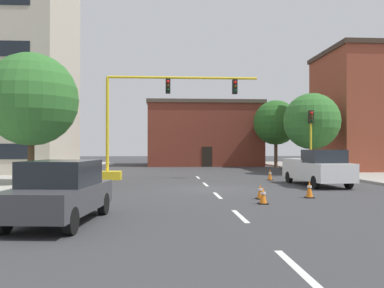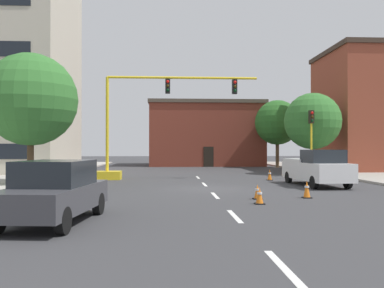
% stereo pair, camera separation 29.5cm
% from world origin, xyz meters
% --- Properties ---
extents(ground_plane, '(160.00, 160.00, 0.00)m').
position_xyz_m(ground_plane, '(0.00, 0.00, 0.00)').
color(ground_plane, '#38383A').
extents(sidewalk_left, '(6.00, 56.00, 0.14)m').
position_xyz_m(sidewalk_left, '(-12.76, 8.00, 0.07)').
color(sidewalk_left, '#B2ADA3').
rests_on(sidewalk_left, ground_plane).
extents(sidewalk_right, '(6.00, 56.00, 0.14)m').
position_xyz_m(sidewalk_right, '(12.76, 8.00, 0.07)').
color(sidewalk_right, '#9E998E').
rests_on(sidewalk_right, ground_plane).
extents(lane_stripe_seg_0, '(0.16, 2.40, 0.01)m').
position_xyz_m(lane_stripe_seg_0, '(0.00, -14.00, 0.00)').
color(lane_stripe_seg_0, silver).
rests_on(lane_stripe_seg_0, ground_plane).
extents(lane_stripe_seg_1, '(0.16, 2.40, 0.01)m').
position_xyz_m(lane_stripe_seg_1, '(0.00, -8.50, 0.00)').
color(lane_stripe_seg_1, silver).
rests_on(lane_stripe_seg_1, ground_plane).
extents(lane_stripe_seg_2, '(0.16, 2.40, 0.01)m').
position_xyz_m(lane_stripe_seg_2, '(0.00, -3.00, 0.00)').
color(lane_stripe_seg_2, silver).
rests_on(lane_stripe_seg_2, ground_plane).
extents(lane_stripe_seg_3, '(0.16, 2.40, 0.01)m').
position_xyz_m(lane_stripe_seg_3, '(0.00, 2.50, 0.00)').
color(lane_stripe_seg_3, silver).
rests_on(lane_stripe_seg_3, ground_plane).
extents(lane_stripe_seg_4, '(0.16, 2.40, 0.01)m').
position_xyz_m(lane_stripe_seg_4, '(0.00, 8.00, 0.00)').
color(lane_stripe_seg_4, silver).
rests_on(lane_stripe_seg_4, ground_plane).
extents(building_brick_center, '(13.18, 9.80, 7.40)m').
position_xyz_m(building_brick_center, '(2.25, 28.65, 3.71)').
color(building_brick_center, brown).
rests_on(building_brick_center, ground_plane).
extents(traffic_signal_gantry, '(10.84, 1.20, 6.83)m').
position_xyz_m(traffic_signal_gantry, '(-4.59, 6.48, 2.35)').
color(traffic_signal_gantry, yellow).
rests_on(traffic_signal_gantry, ground_plane).
extents(traffic_light_pole_right, '(0.32, 0.47, 4.80)m').
position_xyz_m(traffic_light_pole_right, '(8.27, 8.43, 3.53)').
color(traffic_light_pole_right, yellow).
rests_on(traffic_light_pole_right, ground_plane).
extents(tree_right_mid, '(4.44, 4.44, 6.40)m').
position_xyz_m(tree_right_mid, '(9.26, 10.98, 4.17)').
color(tree_right_mid, brown).
rests_on(tree_right_mid, ground_plane).
extents(tree_right_far, '(4.68, 4.68, 7.07)m').
position_xyz_m(tree_right_far, '(9.30, 21.85, 4.72)').
color(tree_right_far, brown).
rests_on(tree_right_far, ground_plane).
extents(tree_left_near, '(5.09, 5.09, 7.29)m').
position_xyz_m(tree_left_near, '(-9.63, 2.16, 4.74)').
color(tree_left_near, '#4C3823').
rests_on(tree_left_near, ground_plane).
extents(pickup_truck_white, '(2.36, 5.52, 1.99)m').
position_xyz_m(pickup_truck_white, '(6.08, 1.31, 0.97)').
color(pickup_truck_white, white).
rests_on(pickup_truck_white, ground_plane).
extents(sedan_dark_gray_near_left, '(2.33, 4.68, 1.74)m').
position_xyz_m(sedan_dark_gray_near_left, '(-5.21, -9.34, 0.89)').
color(sedan_dark_gray_near_left, '#3D3D42').
rests_on(sedan_dark_gray_near_left, ground_plane).
extents(traffic_cone_roadside_a, '(0.36, 0.36, 0.61)m').
position_xyz_m(traffic_cone_roadside_a, '(1.59, -4.38, 0.30)').
color(traffic_cone_roadside_a, black).
rests_on(traffic_cone_roadside_a, ground_plane).
extents(traffic_cone_roadside_b, '(0.36, 0.36, 0.71)m').
position_xyz_m(traffic_cone_roadside_b, '(4.44, 5.24, 0.35)').
color(traffic_cone_roadside_b, black).
rests_on(traffic_cone_roadside_b, ground_plane).
extents(traffic_cone_roadside_c, '(0.36, 0.36, 0.64)m').
position_xyz_m(traffic_cone_roadside_c, '(1.35, -5.87, 0.31)').
color(traffic_cone_roadside_c, black).
rests_on(traffic_cone_roadside_c, ground_plane).
extents(traffic_cone_roadside_d, '(0.36, 0.36, 0.74)m').
position_xyz_m(traffic_cone_roadside_d, '(3.72, -4.12, 0.36)').
color(traffic_cone_roadside_d, black).
rests_on(traffic_cone_roadside_d, ground_plane).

